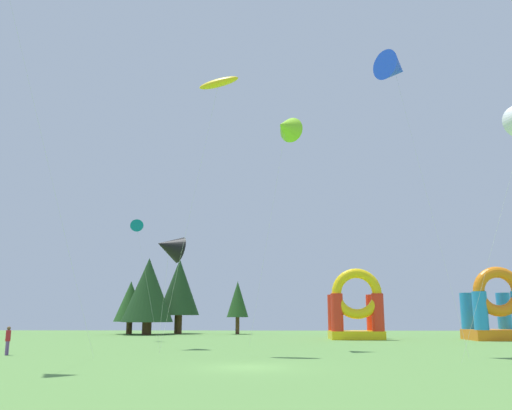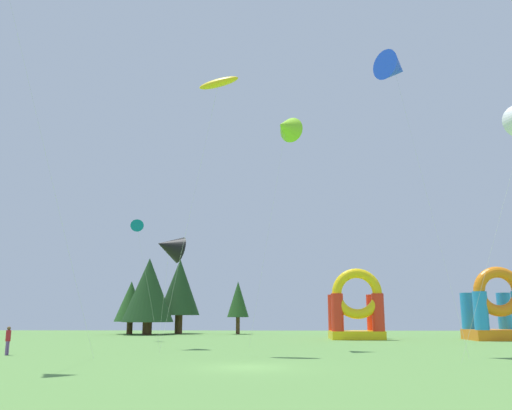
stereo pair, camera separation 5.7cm
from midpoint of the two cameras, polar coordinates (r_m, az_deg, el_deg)
The scene contains 13 objects.
ground_plane at distance 26.37m, azimuth -0.81°, elevation -16.95°, with size 120.00×120.00×0.00m, color #5B8C42.
kite_blue_delta at distance 39.86m, azimuth 14.49°, elevation 13.95°, with size 3.93×4.74×20.49m.
kite_lime_delta at distance 41.94m, azimuth 3.16°, elevation 8.29°, with size 4.25×3.04×17.76m.
kite_teal_delta at distance 54.78m, azimuth -12.63°, elevation -2.37°, with size 3.17×1.68×11.76m.
kite_black_delta at distance 41.00m, azimuth -9.29°, elevation -4.43°, with size 2.95×3.01×8.68m.
kite_yellow_parafoil at distance 38.35m, azimuth -4.05°, elevation 12.85°, with size 5.27×1.93×18.99m.
person_left_edge at distance 37.32m, azimuth -24.99°, elevation -12.75°, with size 0.34×0.34×1.73m.
inflatable_orange_dome at distance 56.13m, azimuth 10.59°, elevation -11.16°, with size 5.27×4.34×7.04m.
inflatable_blue_arch at distance 58.33m, azimuth 24.13°, elevation -10.41°, with size 5.06×4.84×7.05m.
tree_row_3 at distance 72.46m, azimuth -13.29°, elevation -10.00°, with size 4.13×4.13×6.74m.
tree_row_4 at distance 69.56m, azimuth -11.45°, elevation -8.88°, with size 6.43×6.43×9.53m.
tree_row_5 at distance 72.47m, azimuth -8.22°, elevation -8.68°, with size 5.43×5.43×9.76m.
tree_row_6 at distance 70.40m, azimuth -2.00°, elevation -10.05°, with size 2.81×2.81×6.73m.
Camera 1 is at (1.10, -26.24, 2.45)m, focal length 37.47 mm.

